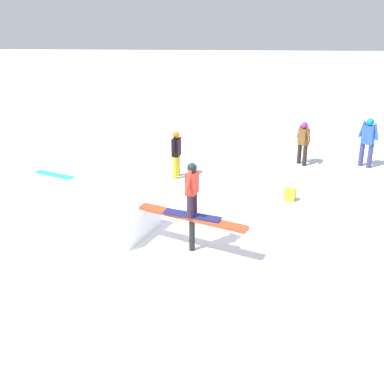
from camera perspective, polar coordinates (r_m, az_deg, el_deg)
name	(u,v)px	position (r m, az deg, el deg)	size (l,w,h in m)	color
ground_plane	(192,250)	(12.69, 0.00, -6.20)	(60.00, 60.00, 0.00)	white
rail_feature	(192,221)	(12.33, 0.00, -3.12)	(2.58, 1.42, 0.90)	black
snow_kicker_ramp	(114,218)	(13.55, -8.28, -2.81)	(1.80, 1.50, 0.67)	white
main_rider_on_rail	(192,190)	(12.00, 0.00, 0.17)	(1.38, 0.75, 1.29)	navy
bystander_brown	(303,141)	(18.00, 11.78, 5.36)	(0.42, 0.58, 1.46)	black
bystander_black	(176,152)	(16.54, -1.68, 4.30)	(0.29, 0.63, 1.49)	gold
bystander_blue	(368,140)	(18.30, 18.24, 5.31)	(0.59, 0.50, 1.65)	navy
loose_snowboard_cyan	(54,175)	(17.54, -14.48, 1.80)	(1.38, 0.28, 0.02)	#2BC2C0
backpack_on_snow	(290,195)	(15.41, 10.40, -0.28)	(0.30, 0.22, 0.34)	gold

